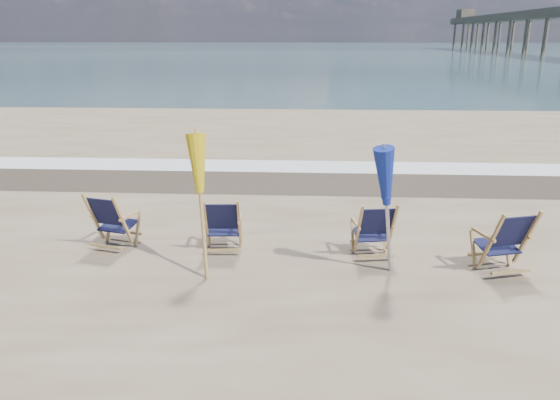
% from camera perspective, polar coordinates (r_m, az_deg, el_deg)
% --- Properties ---
extents(ocean, '(400.00, 400.00, 0.00)m').
position_cam_1_polar(ocean, '(134.07, 3.17, 15.43)').
color(ocean, '#3A5960').
rests_on(ocean, ground).
extents(surf_foam, '(200.00, 1.40, 0.01)m').
position_cam_1_polar(surf_foam, '(14.73, 1.35, 3.55)').
color(surf_foam, silver).
rests_on(surf_foam, ground).
extents(wet_sand_strip, '(200.00, 2.60, 0.00)m').
position_cam_1_polar(wet_sand_strip, '(13.28, 1.13, 2.06)').
color(wet_sand_strip, '#42362A').
rests_on(wet_sand_strip, ground).
extents(beach_chair_0, '(0.80, 0.86, 1.00)m').
position_cam_1_polar(beach_chair_0, '(9.15, -16.11, -2.31)').
color(beach_chair_0, '#111434').
rests_on(beach_chair_0, ground).
extents(beach_chair_1, '(0.65, 0.72, 0.95)m').
position_cam_1_polar(beach_chair_1, '(8.77, -4.29, -2.67)').
color(beach_chair_1, '#111434').
rests_on(beach_chair_1, ground).
extents(beach_chair_2, '(0.71, 0.77, 0.96)m').
position_cam_1_polar(beach_chair_2, '(8.70, 11.64, -3.11)').
color(beach_chair_2, '#111434').
rests_on(beach_chair_2, ground).
extents(beach_chair_3, '(0.85, 0.91, 1.04)m').
position_cam_1_polar(beach_chair_3, '(8.76, 24.37, -3.87)').
color(beach_chair_3, '#111434').
rests_on(beach_chair_3, ground).
extents(umbrella_yellow, '(0.30, 0.30, 2.08)m').
position_cam_1_polar(umbrella_yellow, '(7.78, -8.36, 3.00)').
color(umbrella_yellow, tan).
rests_on(umbrella_yellow, ground).
extents(umbrella_blue, '(0.30, 0.30, 1.95)m').
position_cam_1_polar(umbrella_blue, '(7.83, 11.40, 2.01)').
color(umbrella_blue, '#A5A5AD').
rests_on(umbrella_blue, ground).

